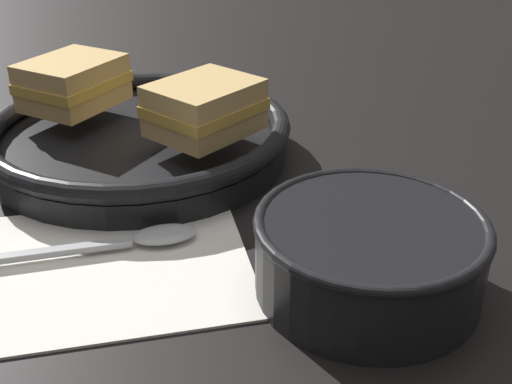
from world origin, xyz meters
TOP-DOWN VIEW (x-y plane):
  - ground_plane at (0.00, 0.00)m, footprint 4.00×4.00m
  - napkin at (-0.07, -0.02)m, footprint 0.21×0.18m
  - soup_bowl at (0.11, -0.08)m, footprint 0.16×0.16m
  - spoon at (-0.05, -0.01)m, footprint 0.15×0.03m
  - skillet at (-0.04, 0.16)m, footprint 0.29×0.29m
  - sandwich_near_left at (0.02, 0.12)m, footprint 0.12×0.12m
  - sandwich_near_right at (-0.10, 0.21)m, footprint 0.12×0.12m

SIDE VIEW (x-z plane):
  - ground_plane at x=0.00m, z-range 0.00..0.00m
  - napkin at x=-0.07m, z-range 0.00..0.00m
  - spoon at x=-0.05m, z-range 0.00..0.01m
  - skillet at x=-0.04m, z-range 0.00..0.04m
  - soup_bowl at x=0.11m, z-range 0.00..0.06m
  - sandwich_near_left at x=0.02m, z-range 0.04..0.09m
  - sandwich_near_right at x=-0.10m, z-range 0.04..0.09m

